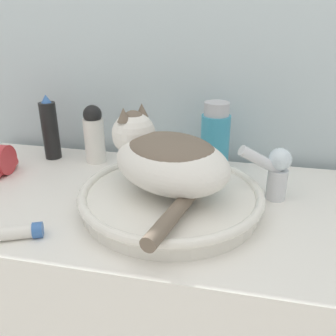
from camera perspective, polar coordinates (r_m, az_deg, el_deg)
The scene contains 9 objects.
wall_back at distance 1.01m, azimuth 4.94°, elevation 23.11°, with size 8.00×0.05×2.40m.
vanity_counter at distance 1.06m, azimuth 0.74°, elevation -25.20°, with size 1.23×0.52×0.82m.
sink_basin at distance 0.76m, azimuth 0.19°, elevation -4.60°, with size 0.39×0.39×0.05m.
cat at distance 0.73m, azimuth -0.58°, elevation 1.77°, with size 0.32×0.38×0.16m.
faucet at distance 0.81m, azimuth 16.80°, elevation -0.33°, with size 0.12×0.07×0.13m.
lotion_bottle_white at distance 1.00m, azimuth -11.77°, elevation 5.34°, with size 0.06×0.06×0.16m.
hairspray_can_black at distance 1.06m, azimuth -18.39°, elevation 5.91°, with size 0.05×0.05×0.18m.
mouthwash_bottle at distance 0.92m, azimuth 7.54°, elevation 4.54°, with size 0.07×0.07×0.19m.
cream_tube at distance 0.73m, azimuth -25.02°, elevation -9.57°, with size 0.15×0.09×0.03m.
Camera 1 is at (0.14, -0.42, 1.21)m, focal length 38.00 mm.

